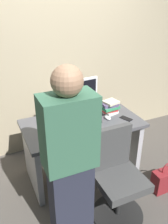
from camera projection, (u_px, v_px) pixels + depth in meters
name	position (u px, v px, depth m)	size (l,w,h in m)	color
ground_plane	(82.00, 172.00, 3.02)	(9.00, 9.00, 0.00)	#4C4742
wall_back	(56.00, 41.00, 3.02)	(6.40, 0.10, 3.00)	tan
desk	(82.00, 139.00, 2.80)	(1.34, 0.72, 0.72)	#4C4C51
office_chair	(117.00, 179.00, 2.29)	(0.52, 0.52, 0.94)	black
person_at_desk	(70.00, 165.00, 1.84)	(0.40, 0.24, 1.64)	#262838
monitor	(77.00, 96.00, 2.71)	(0.54, 0.16, 0.46)	silver
keyboard	(83.00, 123.00, 2.65)	(0.43, 0.13, 0.02)	#262626
mouse	(108.00, 118.00, 2.76)	(0.06, 0.10, 0.03)	white
cup_near_keyboard	(50.00, 128.00, 2.48)	(0.07, 0.07, 0.10)	white
book_stack	(110.00, 107.00, 2.85)	(0.22, 0.18, 0.17)	white
cell_phone	(126.00, 119.00, 2.76)	(0.07, 0.14, 0.01)	black
handbag	(166.00, 179.00, 2.71)	(0.34, 0.14, 0.38)	maroon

